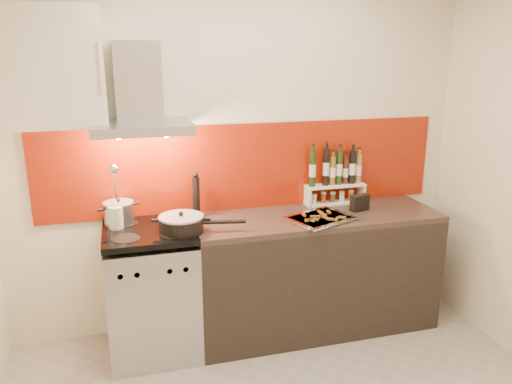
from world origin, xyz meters
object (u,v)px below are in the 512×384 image
object	(u,v)px
range_stove	(153,293)
baking_tray	(320,218)
counter	(315,271)
pepper_mill	(196,196)
stock_pot	(119,213)
saute_pan	(182,223)

from	to	relation	value
range_stove	baking_tray	bearing A→B (deg)	-5.73
range_stove	counter	distance (m)	1.20
counter	pepper_mill	size ratio (longest dim) A/B	5.44
stock_pot	saute_pan	bearing A→B (deg)	-33.73
range_stove	counter	size ratio (longest dim) A/B	0.51
range_stove	pepper_mill	world-z (taller)	pepper_mill
saute_pan	baking_tray	size ratio (longest dim) A/B	1.08
range_stove	pepper_mill	distance (m)	0.73
range_stove	saute_pan	world-z (taller)	saute_pan
pepper_mill	baking_tray	xyz separation A→B (m)	(0.82, -0.30, -0.14)
range_stove	stock_pot	bearing A→B (deg)	138.36
range_stove	stock_pot	xyz separation A→B (m)	(-0.18, 0.16, 0.55)
stock_pot	pepper_mill	size ratio (longest dim) A/B	0.62
range_stove	baking_tray	xyz separation A→B (m)	(1.17, -0.12, 0.47)
stock_pot	range_stove	bearing A→B (deg)	-41.64
pepper_mill	baking_tray	distance (m)	0.89
stock_pot	saute_pan	world-z (taller)	stock_pot
counter	saute_pan	world-z (taller)	saute_pan
baking_tray	range_stove	bearing A→B (deg)	174.27
stock_pot	pepper_mill	distance (m)	0.54
stock_pot	baking_tray	bearing A→B (deg)	-11.70
range_stove	saute_pan	size ratio (longest dim) A/B	1.61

